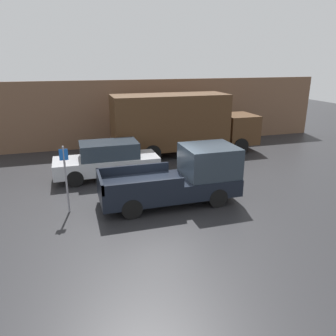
% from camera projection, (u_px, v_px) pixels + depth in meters
% --- Properties ---
extents(ground_plane, '(60.00, 60.00, 0.00)m').
position_uv_depth(ground_plane, '(164.00, 203.00, 12.79)').
color(ground_plane, '#232326').
extents(building_wall, '(28.00, 0.15, 4.17)m').
position_uv_depth(building_wall, '(122.00, 114.00, 20.75)').
color(building_wall, brown).
rests_on(building_wall, ground).
extents(pickup_truck, '(5.31, 2.06, 2.16)m').
position_uv_depth(pickup_truck, '(183.00, 177.00, 12.70)').
color(pickup_truck, black).
rests_on(pickup_truck, ground).
extents(car, '(4.82, 1.83, 1.72)m').
position_uv_depth(car, '(107.00, 160.00, 15.37)').
color(car, '#B7BABF').
rests_on(car, ground).
extents(delivery_truck, '(8.65, 2.39, 3.49)m').
position_uv_depth(delivery_truck, '(180.00, 123.00, 19.00)').
color(delivery_truck, '#472D19').
rests_on(delivery_truck, ground).
extents(parking_sign, '(0.30, 0.07, 2.50)m').
position_uv_depth(parking_sign, '(66.00, 176.00, 11.59)').
color(parking_sign, gray).
rests_on(parking_sign, ground).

